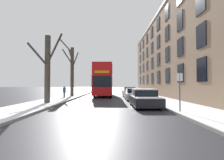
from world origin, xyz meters
TOP-DOWN VIEW (x-y plane):
  - ground_plane at (0.00, 0.00)m, footprint 320.00×320.00m
  - sidewalk_left at (-5.42, 53.00)m, footprint 3.08×130.00m
  - sidewalk_right at (5.42, 53.00)m, footprint 3.08×130.00m
  - terrace_facade_right at (11.45, 20.30)m, footprint 9.10×35.83m
  - bare_tree_left_0 at (-5.03, 8.37)m, footprint 2.16×3.29m
  - bare_tree_left_1 at (-5.21, 17.98)m, footprint 2.39×3.04m
  - double_decker_bus at (-0.85, 20.00)m, footprint 2.55×10.15m
  - parked_car_0 at (2.79, 6.82)m, footprint 1.87×4.25m
  - parked_car_1 at (2.79, 12.94)m, footprint 1.88×4.26m
  - parked_car_2 at (2.79, 17.97)m, footprint 1.73×4.04m
  - oncoming_van at (-2.47, 41.56)m, footprint 1.93×5.54m
  - pedestrian_left_sidewalk at (-5.35, 14.76)m, footprint 0.34×0.34m
  - street_sign_post at (4.17, 3.57)m, footprint 0.32×0.07m

SIDE VIEW (x-z plane):
  - ground_plane at x=0.00m, z-range 0.00..0.00m
  - sidewalk_left at x=-5.42m, z-range 0.00..0.16m
  - sidewalk_right at x=5.42m, z-range 0.00..0.16m
  - parked_car_1 at x=2.79m, z-range -0.04..1.26m
  - parked_car_0 at x=2.79m, z-range -0.05..1.30m
  - parked_car_2 at x=2.79m, z-range -0.05..1.36m
  - pedestrian_left_sidewalk at x=-5.35m, z-range 0.08..1.65m
  - oncoming_van at x=-2.47m, z-range 0.10..2.51m
  - street_sign_post at x=4.17m, z-range 0.18..2.50m
  - double_decker_bus at x=-0.85m, z-range 0.29..4.80m
  - bare_tree_left_0 at x=-5.03m, z-range 0.09..6.07m
  - bare_tree_left_1 at x=-5.21m, z-range -0.17..8.01m
  - terrace_facade_right at x=11.45m, z-range 0.00..12.56m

